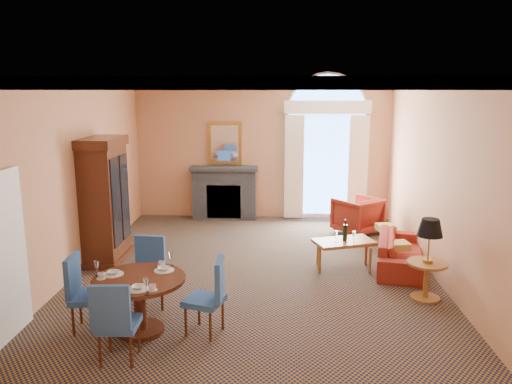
{
  "coord_description": "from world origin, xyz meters",
  "views": [
    {
      "loc": [
        0.41,
        -8.04,
        3.11
      ],
      "look_at": [
        0.0,
        0.5,
        1.3
      ],
      "focal_mm": 35.0,
      "sensor_mm": 36.0,
      "label": 1
    }
  ],
  "objects_px": {
    "armoire": "(105,202)",
    "armchair": "(357,215)",
    "sofa": "(401,251)",
    "side_table": "(429,249)",
    "dining_table": "(140,292)",
    "coffee_table": "(344,243)"
  },
  "relations": [
    {
      "from": "armchair",
      "to": "side_table",
      "type": "height_order",
      "value": "side_table"
    },
    {
      "from": "armoire",
      "to": "coffee_table",
      "type": "xyz_separation_m",
      "value": [
        4.26,
        -0.25,
        -0.61
      ]
    },
    {
      "from": "dining_table",
      "to": "sofa",
      "type": "height_order",
      "value": "dining_table"
    },
    {
      "from": "dining_table",
      "to": "armchair",
      "type": "distance_m",
      "value": 5.79
    },
    {
      "from": "dining_table",
      "to": "side_table",
      "type": "height_order",
      "value": "side_table"
    },
    {
      "from": "side_table",
      "to": "armchair",
      "type": "bearing_deg",
      "value": 98.36
    },
    {
      "from": "dining_table",
      "to": "coffee_table",
      "type": "xyz_separation_m",
      "value": [
        2.89,
        2.44,
        -0.07
      ]
    },
    {
      "from": "dining_table",
      "to": "sofa",
      "type": "relative_size",
      "value": 0.62
    },
    {
      "from": "sofa",
      "to": "coffee_table",
      "type": "xyz_separation_m",
      "value": [
        -1.01,
        -0.15,
        0.19
      ]
    },
    {
      "from": "armoire",
      "to": "dining_table",
      "type": "height_order",
      "value": "armoire"
    },
    {
      "from": "sofa",
      "to": "armchair",
      "type": "xyz_separation_m",
      "value": [
        -0.45,
        2.05,
        0.11
      ]
    },
    {
      "from": "armoire",
      "to": "sofa",
      "type": "relative_size",
      "value": 1.18
    },
    {
      "from": "armchair",
      "to": "armoire",
      "type": "bearing_deg",
      "value": -16.85
    },
    {
      "from": "armoire",
      "to": "side_table",
      "type": "xyz_separation_m",
      "value": [
        5.32,
        -1.48,
        -0.3
      ]
    },
    {
      "from": "armchair",
      "to": "sofa",
      "type": "bearing_deg",
      "value": 63.64
    },
    {
      "from": "armoire",
      "to": "armchair",
      "type": "relative_size",
      "value": 2.6
    },
    {
      "from": "armoire",
      "to": "sofa",
      "type": "xyz_separation_m",
      "value": [
        5.27,
        -0.1,
        -0.8
      ]
    },
    {
      "from": "dining_table",
      "to": "sofa",
      "type": "bearing_deg",
      "value": 33.54
    },
    {
      "from": "dining_table",
      "to": "armchair",
      "type": "bearing_deg",
      "value": 53.33
    },
    {
      "from": "armoire",
      "to": "dining_table",
      "type": "distance_m",
      "value": 3.06
    },
    {
      "from": "dining_table",
      "to": "coffee_table",
      "type": "relative_size",
      "value": 1.04
    },
    {
      "from": "side_table",
      "to": "dining_table",
      "type": "bearing_deg",
      "value": -163.0
    }
  ]
}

